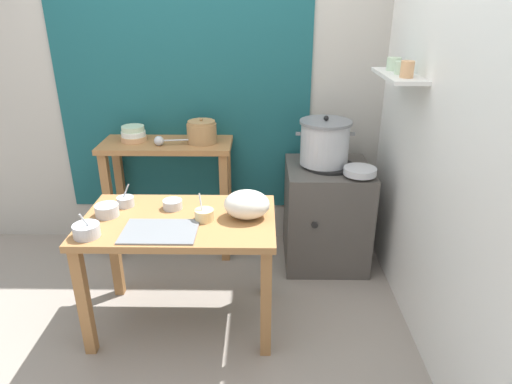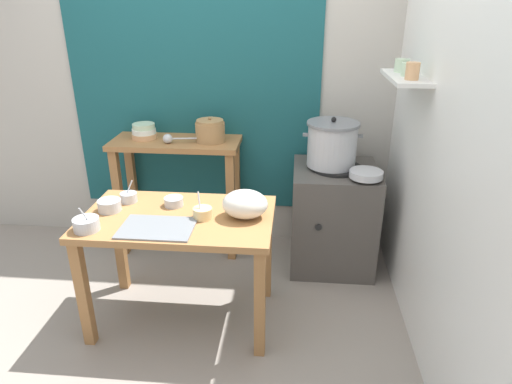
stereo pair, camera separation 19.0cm
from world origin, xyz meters
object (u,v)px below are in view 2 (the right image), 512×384
(prep_bowl_1, at_px, (174,201))
(prep_bowl_3, at_px, (109,205))
(back_shelf_table, at_px, (177,168))
(serving_tray, at_px, (157,228))
(clay_pot, at_px, (211,131))
(prep_bowl_4, at_px, (129,197))
(bowl_stack_enamel, at_px, (144,131))
(prep_table, at_px, (179,232))
(wide_pan, at_px, (366,174))
(prep_bowl_2, at_px, (86,224))
(stove_block, at_px, (333,217))
(ladle, at_px, (169,139))
(steamer_pot, at_px, (332,144))
(plastic_bag, at_px, (245,204))
(prep_bowl_0, at_px, (203,213))

(prep_bowl_1, xyz_separation_m, prep_bowl_3, (-0.36, -0.10, 0.01))
(back_shelf_table, bearing_deg, serving_tray, -81.36)
(clay_pot, height_order, prep_bowl_4, clay_pot)
(bowl_stack_enamel, bearing_deg, prep_table, -62.44)
(wide_pan, xyz_separation_m, prep_bowl_2, (-1.58, -0.77, -0.05))
(prep_bowl_2, xyz_separation_m, prep_bowl_4, (0.10, 0.38, -0.01))
(prep_table, bearing_deg, serving_tray, -112.93)
(prep_bowl_1, bearing_deg, back_shelf_table, 103.10)
(stove_block, xyz_separation_m, clay_pot, (-0.92, 0.13, 0.60))
(ladle, distance_m, prep_bowl_2, 1.05)
(prep_bowl_3, relative_size, prep_bowl_4, 1.01)
(back_shelf_table, height_order, ladle, ladle)
(prep_table, xyz_separation_m, prep_bowl_1, (-0.06, 0.13, 0.14))
(prep_bowl_1, bearing_deg, steamer_pot, 33.32)
(prep_table, height_order, prep_bowl_4, prep_bowl_4)
(back_shelf_table, xyz_separation_m, clay_pot, (0.27, 0.00, 0.30))
(ladle, relative_size, prep_bowl_4, 1.87)
(prep_table, xyz_separation_m, prep_bowl_3, (-0.42, 0.03, 0.15))
(prep_table, relative_size, prep_bowl_1, 9.61)
(clay_pot, xyz_separation_m, bowl_stack_enamel, (-0.52, 0.03, -0.03))
(wide_pan, distance_m, prep_bowl_4, 1.54)
(plastic_bag, xyz_separation_m, prep_bowl_2, (-0.83, -0.23, -0.04))
(stove_block, bearing_deg, prep_bowl_2, -145.33)
(plastic_bag, bearing_deg, prep_table, -177.86)
(serving_tray, bearing_deg, wide_pan, 30.96)
(plastic_bag, distance_m, wide_pan, 0.92)
(plastic_bag, relative_size, wide_pan, 1.17)
(stove_block, bearing_deg, back_shelf_table, 173.76)
(steamer_pot, height_order, wide_pan, steamer_pot)
(prep_table, relative_size, back_shelf_table, 1.15)
(prep_bowl_0, bearing_deg, plastic_bag, 8.50)
(prep_bowl_0, bearing_deg, bowl_stack_enamel, 123.88)
(back_shelf_table, distance_m, ladle, 0.27)
(prep_table, height_order, prep_bowl_2, prep_bowl_2)
(back_shelf_table, relative_size, clay_pot, 4.45)
(prep_table, height_order, wide_pan, wide_pan)
(prep_bowl_0, bearing_deg, prep_bowl_2, -161.52)
(serving_tray, height_order, prep_bowl_2, prep_bowl_2)
(prep_table, distance_m, wide_pan, 1.28)
(stove_block, bearing_deg, clay_pot, 171.93)
(back_shelf_table, xyz_separation_m, stove_block, (1.19, -0.13, -0.30))
(prep_bowl_2, xyz_separation_m, prep_bowl_3, (0.03, 0.25, -0.00))
(prep_table, height_order, prep_bowl_0, prep_bowl_0)
(clay_pot, bearing_deg, stove_block, -8.07)
(prep_table, bearing_deg, prep_bowl_2, -153.67)
(clay_pot, xyz_separation_m, prep_bowl_3, (-0.46, -0.85, -0.22))
(stove_block, bearing_deg, prep_bowl_0, -136.30)
(bowl_stack_enamel, xyz_separation_m, wide_pan, (1.61, -0.36, -0.15))
(prep_table, bearing_deg, prep_bowl_0, -8.00)
(back_shelf_table, bearing_deg, prep_bowl_0, -67.02)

